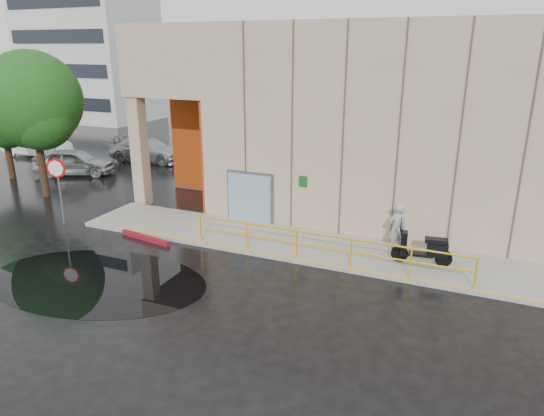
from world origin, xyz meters
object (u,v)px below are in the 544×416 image
at_px(scooter, 424,239).
at_px(stop_sign, 57,177).
at_px(person, 397,229).
at_px(tree_far, 2,113).
at_px(car_b, 36,144).
at_px(car_a, 75,162).
at_px(red_curb, 145,238).
at_px(car_c, 148,150).
at_px(tree_near, 34,104).

distance_m(scooter, stop_sign, 14.48).
relative_size(person, tree_far, 0.31).
bearing_deg(scooter, car_b, 156.32).
relative_size(person, car_a, 0.41).
bearing_deg(scooter, tree_far, 165.60).
height_order(red_curb, tree_far, tree_far).
relative_size(red_curb, car_c, 0.46).
xyz_separation_m(stop_sign, car_b, (-11.85, 9.38, -1.22)).
height_order(scooter, car_b, scooter).
bearing_deg(car_c, tree_far, 143.24).
height_order(car_b, tree_far, tree_far).
distance_m(person, car_c, 19.55).
distance_m(car_a, tree_far, 4.40).
bearing_deg(car_b, stop_sign, -130.59).
height_order(red_curb, car_a, car_a).
height_order(person, car_a, person).
relative_size(car_c, tree_near, 0.74).
distance_m(car_c, tree_near, 9.25).
relative_size(stop_sign, car_c, 0.54).
xyz_separation_m(red_curb, tree_far, (-12.58, 4.61, 3.56)).
height_order(tree_near, tree_far, tree_near).
xyz_separation_m(stop_sign, tree_near, (-3.71, 2.63, 2.50)).
height_order(stop_sign, red_curb, stop_sign).
relative_size(scooter, tree_far, 0.35).
bearing_deg(person, red_curb, -23.71).
xyz_separation_m(person, scooter, (0.97, -0.58, -0.04)).
bearing_deg(car_a, car_c, -44.62).
bearing_deg(car_c, car_a, 155.41).
bearing_deg(tree_far, car_a, 38.77).
height_order(stop_sign, car_c, stop_sign).
bearing_deg(person, scooter, 111.64).
relative_size(scooter, car_b, 0.41).
xyz_separation_m(car_a, tree_far, (-2.59, -2.08, 2.89)).
bearing_deg(car_b, scooter, -109.01).
height_order(red_curb, tree_near, tree_near).
distance_m(car_a, tree_near, 5.77).
height_order(stop_sign, tree_far, tree_far).
bearing_deg(stop_sign, car_a, 137.58).
height_order(scooter, red_curb, scooter).
height_order(car_a, car_c, car_a).
relative_size(scooter, stop_sign, 0.71).
distance_m(car_c, tree_far, 8.42).
bearing_deg(stop_sign, tree_far, 158.22).
height_order(car_a, car_b, car_b).
xyz_separation_m(scooter, stop_sign, (-14.37, -1.47, 1.01)).
height_order(red_curb, car_b, car_b).
relative_size(car_a, tree_far, 0.77).
bearing_deg(car_c, person, -120.97).
bearing_deg(stop_sign, scooter, 12.36).
relative_size(car_a, car_b, 0.90).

